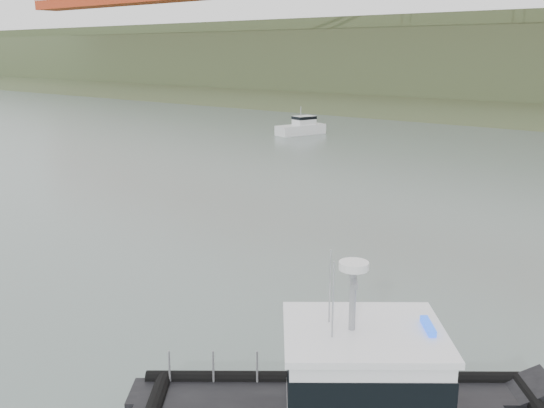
{
  "coord_description": "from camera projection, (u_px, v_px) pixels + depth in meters",
  "views": [
    {
      "loc": [
        18.77,
        -16.18,
        10.63
      ],
      "look_at": [
        -1.69,
        9.21,
        2.4
      ],
      "focal_mm": 40.0,
      "sensor_mm": 36.0,
      "label": 1
    }
  ],
  "objects": [
    {
      "name": "ground",
      "position": [
        169.0,
        304.0,
        26.23
      ],
      "size": [
        400.0,
        400.0,
        0.0
      ],
      "primitive_type": "plane",
      "color": "#54645F",
      "rests_on": "ground"
    },
    {
      "name": "motorboat",
      "position": [
        302.0,
        127.0,
        79.78
      ],
      "size": [
        4.0,
        7.22,
        3.77
      ],
      "rotation": [
        0.0,
        0.0,
        -0.27
      ],
      "color": "silver",
      "rests_on": "ground"
    }
  ]
}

